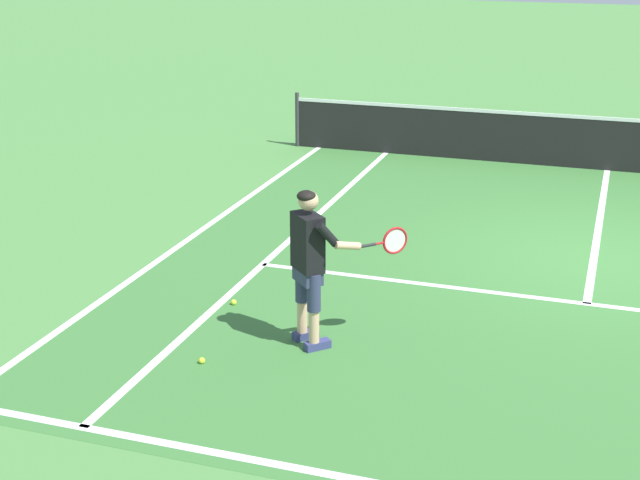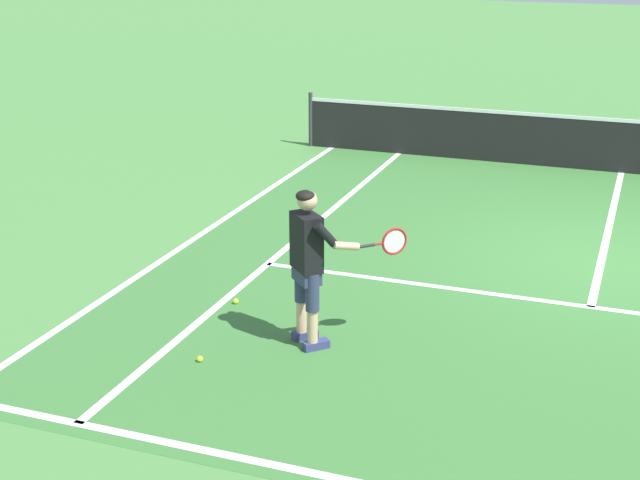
# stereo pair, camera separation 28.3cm
# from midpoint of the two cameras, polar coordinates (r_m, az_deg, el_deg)

# --- Properties ---
(ground_plane) EXTENTS (80.00, 80.00, 0.00)m
(ground_plane) POSITION_cam_midpoint_polar(r_m,az_deg,el_deg) (12.80, 17.64, -1.26)
(ground_plane) COLOR #477F3D
(court_inner_surface) EXTENTS (10.98, 11.11, 0.00)m
(court_inner_surface) POSITION_cam_midpoint_polar(r_m,az_deg,el_deg) (12.25, 17.47, -2.17)
(court_inner_surface) COLOR #387033
(court_inner_surface) RESTS_ON ground
(line_service) EXTENTS (8.23, 0.10, 0.01)m
(line_service) POSITION_cam_midpoint_polar(r_m,az_deg,el_deg) (11.27, 17.13, -3.99)
(line_service) COLOR white
(line_service) RESTS_ON ground
(line_centre_service) EXTENTS (0.10, 6.40, 0.01)m
(line_centre_service) POSITION_cam_midpoint_polar(r_m,az_deg,el_deg) (14.28, 18.03, 0.84)
(line_centre_service) COLOR white
(line_centre_service) RESTS_ON ground
(line_singles_left) EXTENTS (0.10, 10.71, 0.01)m
(line_singles_left) POSITION_cam_midpoint_polar(r_m,az_deg,el_deg) (13.02, -0.83, 0.05)
(line_singles_left) COLOR white
(line_singles_left) RESTS_ON ground
(line_doubles_left) EXTENTS (0.10, 10.71, 0.01)m
(line_doubles_left) POSITION_cam_midpoint_polar(r_m,az_deg,el_deg) (13.55, -6.26, 0.71)
(line_doubles_left) COLOR white
(line_doubles_left) RESTS_ON ground
(tennis_net) EXTENTS (11.96, 0.08, 1.07)m
(tennis_net) POSITION_cam_midpoint_polar(r_m,az_deg,el_deg) (17.25, 18.79, 5.56)
(tennis_net) COLOR #333338
(tennis_net) RESTS_ON ground
(tennis_player) EXTENTS (1.16, 0.75, 1.71)m
(tennis_player) POSITION_cam_midpoint_polar(r_m,az_deg,el_deg) (9.50, 0.19, -1.09)
(tennis_player) COLOR navy
(tennis_player) RESTS_ON ground
(tennis_ball_near_feet) EXTENTS (0.07, 0.07, 0.07)m
(tennis_ball_near_feet) POSITION_cam_midpoint_polar(r_m,az_deg,el_deg) (10.90, -4.50, -3.80)
(tennis_ball_near_feet) COLOR #CCE02D
(tennis_ball_near_feet) RESTS_ON ground
(tennis_ball_by_baseline) EXTENTS (0.07, 0.07, 0.07)m
(tennis_ball_by_baseline) POSITION_cam_midpoint_polar(r_m,az_deg,el_deg) (9.56, -6.61, -7.34)
(tennis_ball_by_baseline) COLOR #CCE02D
(tennis_ball_by_baseline) RESTS_ON ground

